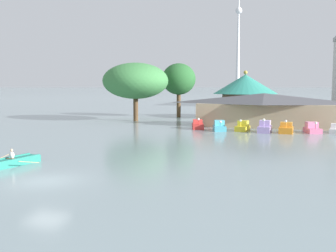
% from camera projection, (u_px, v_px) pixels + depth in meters
% --- Properties ---
extents(ground_plane, '(2000.00, 2000.00, 0.00)m').
position_uv_depth(ground_plane, '(46.00, 181.00, 24.68)').
color(ground_plane, gray).
extents(rowboat_with_rower, '(3.46, 4.10, 1.26)m').
position_uv_depth(rowboat_with_rower, '(15.00, 161.00, 29.66)').
color(rowboat_with_rower, '#237A6B').
rests_on(rowboat_with_rower, ground).
extents(pedal_boat_red, '(2.15, 3.04, 1.56)m').
position_uv_depth(pedal_boat_red, '(198.00, 125.00, 54.11)').
color(pedal_boat_red, red).
rests_on(pedal_boat_red, ground).
extents(pedal_boat_cyan, '(2.14, 2.93, 1.42)m').
position_uv_depth(pedal_boat_cyan, '(219.00, 127.00, 51.90)').
color(pedal_boat_cyan, '#4CB7CC').
rests_on(pedal_boat_cyan, ground).
extents(pedal_boat_yellow, '(1.84, 2.53, 1.57)m').
position_uv_depth(pedal_boat_yellow, '(243.00, 127.00, 51.57)').
color(pedal_boat_yellow, yellow).
rests_on(pedal_boat_yellow, ground).
extents(pedal_boat_lavender, '(1.72, 2.98, 1.84)m').
position_uv_depth(pedal_boat_lavender, '(265.00, 128.00, 50.16)').
color(pedal_boat_lavender, '#B299D8').
rests_on(pedal_boat_lavender, ground).
extents(pedal_boat_orange, '(1.81, 2.79, 1.73)m').
position_uv_depth(pedal_boat_orange, '(286.00, 129.00, 49.34)').
color(pedal_boat_orange, orange).
rests_on(pedal_boat_orange, ground).
extents(pedal_boat_pink, '(2.22, 3.05, 1.48)m').
position_uv_depth(pedal_boat_pink, '(312.00, 129.00, 49.62)').
color(pedal_boat_pink, pink).
rests_on(pedal_boat_pink, ground).
extents(pedal_boat_white, '(1.87, 3.14, 1.31)m').
position_uv_depth(pedal_boat_white, '(336.00, 129.00, 49.47)').
color(pedal_boat_white, white).
rests_on(pedal_boat_white, ground).
extents(boathouse, '(20.01, 7.01, 4.77)m').
position_uv_depth(boathouse, '(264.00, 109.00, 56.83)').
color(boathouse, tan).
rests_on(boathouse, ground).
extents(green_roof_pavilion, '(11.43, 11.43, 8.50)m').
position_uv_depth(green_roof_pavilion, '(245.00, 93.00, 71.29)').
color(green_roof_pavilion, brown).
rests_on(green_roof_pavilion, ground).
extents(shoreline_tree_tall_left, '(10.76, 10.76, 9.56)m').
position_uv_depth(shoreline_tree_tall_left, '(135.00, 81.00, 65.36)').
color(shoreline_tree_tall_left, brown).
rests_on(shoreline_tree_tall_left, ground).
extents(shoreline_tree_mid, '(6.16, 6.16, 9.87)m').
position_uv_depth(shoreline_tree_mid, '(179.00, 79.00, 72.90)').
color(shoreline_tree_mid, brown).
rests_on(shoreline_tree_mid, ground).
extents(distant_broadcast_tower, '(5.31, 5.31, 137.39)m').
position_uv_depth(distant_broadcast_tower, '(238.00, 27.00, 318.68)').
color(distant_broadcast_tower, silver).
rests_on(distant_broadcast_tower, ground).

